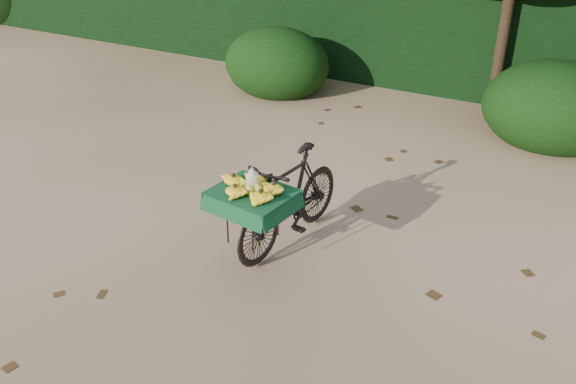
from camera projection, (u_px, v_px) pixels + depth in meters
The scene contains 5 objects.
ground at pixel (324, 262), 6.12m from camera, with size 80.00×80.00×0.00m, color tan.
vendor_bicycle at pixel (289, 198), 6.20m from camera, with size 0.82×1.81×1.02m.
hedge_backdrop at pixel (484, 36), 10.55m from camera, with size 26.00×1.80×1.80m, color black.
bush_clumps at pixel (482, 100), 9.01m from camera, with size 8.80×1.70×0.90m, color black, non-canonical shape.
leaf_litter at pixel (350, 231), 6.62m from camera, with size 7.00×7.30×0.01m, color #452B12, non-canonical shape.
Camera 1 is at (2.12, -4.60, 3.52)m, focal length 38.00 mm.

